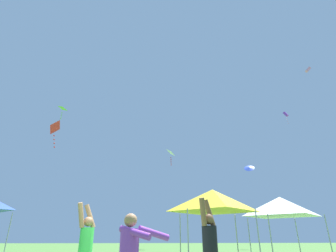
{
  "coord_description": "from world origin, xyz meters",
  "views": [
    {
      "loc": [
        0.78,
        -6.36,
        1.32
      ],
      "look_at": [
        2.43,
        18.94,
        12.06
      ],
      "focal_mm": 28.04,
      "sensor_mm": 36.0,
      "label": 1
    }
  ],
  "objects_px": {
    "canopy_tent_yellow": "(213,201)",
    "kite_lime_diamond": "(63,109)",
    "kite_red_diamond": "(54,129)",
    "kite_white_diamond": "(171,153)",
    "kite_blue_delta": "(249,168)",
    "person_flyer_green": "(85,245)",
    "person_companion_black": "(210,245)",
    "kite_pink_box": "(308,70)",
    "kite_purple_box": "(286,114)",
    "canopy_tent_white": "(281,207)"
  },
  "relations": [
    {
      "from": "person_flyer_green",
      "to": "kite_red_diamond",
      "type": "relative_size",
      "value": 0.74
    },
    {
      "from": "kite_blue_delta",
      "to": "kite_pink_box",
      "type": "bearing_deg",
      "value": -72.66
    },
    {
      "from": "canopy_tent_white",
      "to": "kite_purple_box",
      "type": "distance_m",
      "value": 18.75
    },
    {
      "from": "kite_purple_box",
      "to": "kite_red_diamond",
      "type": "height_order",
      "value": "kite_purple_box"
    },
    {
      "from": "kite_white_diamond",
      "to": "kite_purple_box",
      "type": "height_order",
      "value": "kite_purple_box"
    },
    {
      "from": "kite_blue_delta",
      "to": "canopy_tent_white",
      "type": "bearing_deg",
      "value": -107.56
    },
    {
      "from": "kite_blue_delta",
      "to": "kite_pink_box",
      "type": "relative_size",
      "value": 2.47
    },
    {
      "from": "person_companion_black",
      "to": "kite_pink_box",
      "type": "relative_size",
      "value": 3.33
    },
    {
      "from": "canopy_tent_yellow",
      "to": "person_flyer_green",
      "type": "bearing_deg",
      "value": -133.37
    },
    {
      "from": "kite_purple_box",
      "to": "kite_pink_box",
      "type": "xyz_separation_m",
      "value": [
        1.49,
        -3.44,
        3.81
      ]
    },
    {
      "from": "kite_blue_delta",
      "to": "kite_lime_diamond",
      "type": "height_order",
      "value": "kite_lime_diamond"
    },
    {
      "from": "person_companion_black",
      "to": "kite_lime_diamond",
      "type": "distance_m",
      "value": 33.6
    },
    {
      "from": "canopy_tent_white",
      "to": "kite_pink_box",
      "type": "xyz_separation_m",
      "value": [
        9.86,
        8.79,
        15.3
      ]
    },
    {
      "from": "kite_white_diamond",
      "to": "kite_red_diamond",
      "type": "bearing_deg",
      "value": -154.8
    },
    {
      "from": "canopy_tent_yellow",
      "to": "kite_purple_box",
      "type": "relative_size",
      "value": 2.29
    },
    {
      "from": "person_flyer_green",
      "to": "kite_blue_delta",
      "type": "xyz_separation_m",
      "value": [
        14.97,
        26.3,
        8.82
      ]
    },
    {
      "from": "person_companion_black",
      "to": "kite_lime_diamond",
      "type": "bearing_deg",
      "value": 117.85
    },
    {
      "from": "kite_blue_delta",
      "to": "kite_red_diamond",
      "type": "xyz_separation_m",
      "value": [
        -24.56,
        -5.32,
        2.91
      ]
    },
    {
      "from": "kite_white_diamond",
      "to": "kite_pink_box",
      "type": "relative_size",
      "value": 3.56
    },
    {
      "from": "kite_white_diamond",
      "to": "kite_blue_delta",
      "type": "relative_size",
      "value": 1.44
    },
    {
      "from": "kite_white_diamond",
      "to": "kite_blue_delta",
      "type": "bearing_deg",
      "value": -6.93
    },
    {
      "from": "kite_white_diamond",
      "to": "kite_purple_box",
      "type": "bearing_deg",
      "value": -35.93
    },
    {
      "from": "person_flyer_green",
      "to": "kite_blue_delta",
      "type": "height_order",
      "value": "kite_blue_delta"
    },
    {
      "from": "person_flyer_green",
      "to": "kite_red_diamond",
      "type": "bearing_deg",
      "value": 114.56
    },
    {
      "from": "kite_lime_diamond",
      "to": "canopy_tent_yellow",
      "type": "bearing_deg",
      "value": -52.82
    },
    {
      "from": "kite_red_diamond",
      "to": "kite_pink_box",
      "type": "bearing_deg",
      "value": -11.95
    },
    {
      "from": "canopy_tent_white",
      "to": "kite_red_diamond",
      "type": "bearing_deg",
      "value": 141.03
    },
    {
      "from": "kite_pink_box",
      "to": "person_flyer_green",
      "type": "bearing_deg",
      "value": -140.87
    },
    {
      "from": "canopy_tent_yellow",
      "to": "canopy_tent_white",
      "type": "height_order",
      "value": "canopy_tent_yellow"
    },
    {
      "from": "canopy_tent_yellow",
      "to": "kite_blue_delta",
      "type": "xyz_separation_m",
      "value": [
        10.27,
        21.33,
        7.03
      ]
    },
    {
      "from": "canopy_tent_yellow",
      "to": "kite_lime_diamond",
      "type": "bearing_deg",
      "value": 127.18
    },
    {
      "from": "person_flyer_green",
      "to": "person_companion_black",
      "type": "distance_m",
      "value": 3.29
    },
    {
      "from": "canopy_tent_white",
      "to": "person_flyer_green",
      "type": "bearing_deg",
      "value": -144.07
    },
    {
      "from": "kite_purple_box",
      "to": "kite_blue_delta",
      "type": "xyz_separation_m",
      "value": [
        -2.03,
        7.82,
        -4.34
      ]
    },
    {
      "from": "person_flyer_green",
      "to": "kite_red_diamond",
      "type": "height_order",
      "value": "kite_red_diamond"
    },
    {
      "from": "kite_white_diamond",
      "to": "kite_blue_delta",
      "type": "xyz_separation_m",
      "value": [
        10.53,
        -1.28,
        -2.23
      ]
    },
    {
      "from": "person_flyer_green",
      "to": "kite_pink_box",
      "type": "relative_size",
      "value": 3.27
    },
    {
      "from": "canopy_tent_yellow",
      "to": "kite_red_diamond",
      "type": "height_order",
      "value": "kite_red_diamond"
    },
    {
      "from": "canopy_tent_yellow",
      "to": "kite_red_diamond",
      "type": "xyz_separation_m",
      "value": [
        -14.28,
        16.01,
        9.94
      ]
    },
    {
      "from": "canopy_tent_yellow",
      "to": "kite_pink_box",
      "type": "bearing_deg",
      "value": 36.13
    },
    {
      "from": "kite_purple_box",
      "to": "kite_pink_box",
      "type": "distance_m",
      "value": 5.35
    },
    {
      "from": "person_flyer_green",
      "to": "kite_white_diamond",
      "type": "height_order",
      "value": "kite_white_diamond"
    },
    {
      "from": "canopy_tent_white",
      "to": "kite_lime_diamond",
      "type": "xyz_separation_m",
      "value": [
        -19.19,
        18.84,
        14.62
      ]
    },
    {
      "from": "kite_white_diamond",
      "to": "kite_pink_box",
      "type": "height_order",
      "value": "kite_pink_box"
    },
    {
      "from": "person_flyer_green",
      "to": "kite_blue_delta",
      "type": "distance_m",
      "value": 31.52
    },
    {
      "from": "kite_lime_diamond",
      "to": "kite_red_diamond",
      "type": "height_order",
      "value": "kite_lime_diamond"
    },
    {
      "from": "person_flyer_green",
      "to": "kite_purple_box",
      "type": "height_order",
      "value": "kite_purple_box"
    },
    {
      "from": "kite_purple_box",
      "to": "kite_lime_diamond",
      "type": "height_order",
      "value": "kite_lime_diamond"
    },
    {
      "from": "person_companion_black",
      "to": "canopy_tent_yellow",
      "type": "distance_m",
      "value": 6.32
    },
    {
      "from": "person_companion_black",
      "to": "canopy_tent_white",
      "type": "height_order",
      "value": "canopy_tent_white"
    }
  ]
}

